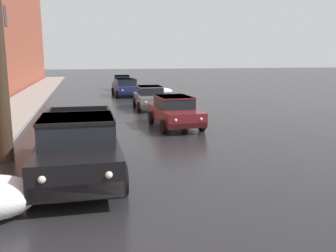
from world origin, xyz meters
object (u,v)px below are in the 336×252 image
pickup_truck_black_approaching_near_lane (79,145)px  sedan_maroon_parked_kerbside_close (175,111)px  sedan_black_queued_behind_truck (122,82)px  sedan_grey_parked_kerbside_mid (150,97)px  sedan_darkblue_parked_far_down_block (126,87)px

pickup_truck_black_approaching_near_lane → sedan_maroon_parked_kerbside_close: (4.25, 6.26, -0.13)m
pickup_truck_black_approaching_near_lane → sedan_black_queued_behind_truck: bearing=81.3°
sedan_maroon_parked_kerbside_close → sedan_grey_parked_kerbside_mid: bearing=90.1°
sedan_darkblue_parked_far_down_block → sedan_maroon_parked_kerbside_close: bearing=-87.7°
pickup_truck_black_approaching_near_lane → sedan_grey_parked_kerbside_mid: 13.04m
pickup_truck_black_approaching_near_lane → sedan_darkblue_parked_far_down_block: size_ratio=1.26×
sedan_darkblue_parked_far_down_block → sedan_black_queued_behind_truck: 5.86m
sedan_black_queued_behind_truck → sedan_maroon_parked_kerbside_close: bearing=-89.3°
sedan_grey_parked_kerbside_mid → sedan_darkblue_parked_far_down_block: size_ratio=0.93×
pickup_truck_black_approaching_near_lane → sedan_darkblue_parked_far_down_block: bearing=79.7°
pickup_truck_black_approaching_near_lane → sedan_grey_parked_kerbside_mid: size_ratio=1.36×
pickup_truck_black_approaching_near_lane → sedan_black_queued_behind_truck: size_ratio=1.25×
pickup_truck_black_approaching_near_lane → sedan_darkblue_parked_far_down_block: 20.60m
pickup_truck_black_approaching_near_lane → sedan_maroon_parked_kerbside_close: bearing=55.8°
sedan_grey_parked_kerbside_mid → sedan_black_queued_behind_truck: 13.79m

